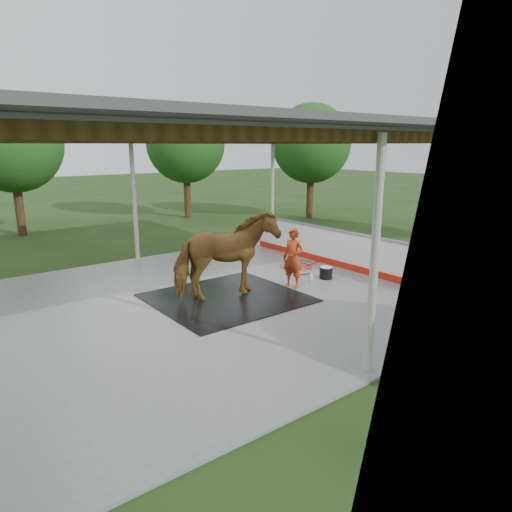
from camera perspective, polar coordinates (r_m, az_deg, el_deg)
ground at (r=11.42m, az=-4.99°, el=-5.36°), size 100.00×100.00×0.00m
concrete_slab at (r=11.41m, az=-4.99°, el=-5.24°), size 12.00×10.00×0.05m
pavilion_structure at (r=10.80m, az=-5.43°, el=14.96°), size 12.60×10.60×4.05m
dasher_board at (r=14.17m, az=10.77°, el=0.71°), size 0.16×8.00×1.15m
tree_belt at (r=11.72m, az=-6.57°, el=13.96°), size 28.00×28.00×5.80m
rubber_mat at (r=11.29m, az=-3.67°, el=-5.22°), size 3.45×3.23×0.03m
horse at (r=10.99m, az=-3.76°, el=0.04°), size 2.63×1.50×2.10m
handler at (r=11.98m, az=4.65°, el=-0.26°), size 0.53×0.66×1.58m
wash_bucket at (r=13.00m, az=8.74°, el=-2.06°), size 0.36×0.36×0.34m
soap_bottle_a at (r=12.72m, az=6.92°, el=-2.48°), size 0.16×0.16×0.29m
soap_bottle_b at (r=13.18m, az=8.20°, el=-2.15°), size 0.13×0.13×0.20m
hose_coil at (r=14.12m, az=5.30°, el=-1.37°), size 2.12×1.34×0.02m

